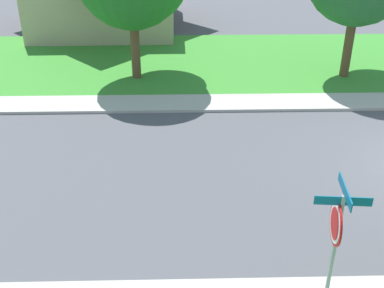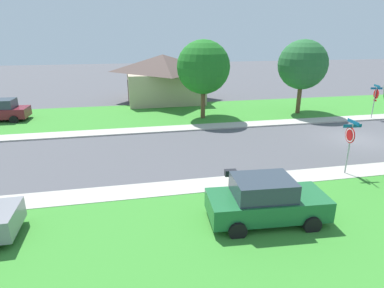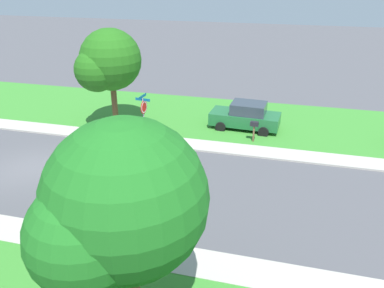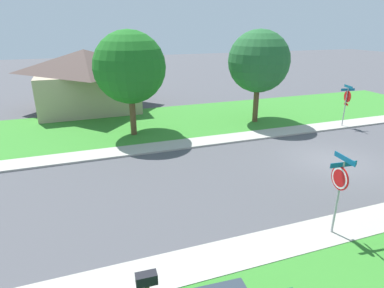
{
  "view_description": "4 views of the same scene",
  "coord_description": "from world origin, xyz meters",
  "px_view_note": "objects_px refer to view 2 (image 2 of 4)",
  "views": [
    {
      "loc": [
        -10.92,
        6.96,
        6.91
      ],
      "look_at": [
        -0.83,
        6.71,
        1.4
      ],
      "focal_mm": 44.43,
      "sensor_mm": 36.0,
      "label": 1
    },
    {
      "loc": [
        -17.51,
        14.69,
        6.63
      ],
      "look_at": [
        -2.73,
        11.68,
        1.4
      ],
      "focal_mm": 30.02,
      "sensor_mm": 36.0,
      "label": 2
    },
    {
      "loc": [
        14.61,
        12.29,
        9.3
      ],
      "look_at": [
        -1.94,
        8.05,
        1.4
      ],
      "focal_mm": 35.55,
      "sensor_mm": 36.0,
      "label": 3
    },
    {
      "loc": [
        -11.6,
        11.65,
        6.46
      ],
      "look_at": [
        1.14,
        7.13,
        1.4
      ],
      "focal_mm": 30.11,
      "sensor_mm": 36.0,
      "label": 4
    }
  ],
  "objects_px": {
    "mailbox": "(230,177)",
    "tree_corner_large": "(205,69)",
    "stop_sign_far_corner": "(350,138)",
    "house_right_setback": "(163,77)",
    "stop_sign_near_corner": "(375,96)",
    "tree_across_left": "(303,66)",
    "car_green_behind_trees": "(266,201)"
  },
  "relations": [
    {
      "from": "mailbox",
      "to": "tree_corner_large",
      "type": "bearing_deg",
      "value": -9.01
    },
    {
      "from": "stop_sign_far_corner",
      "to": "mailbox",
      "type": "relative_size",
      "value": 2.11
    },
    {
      "from": "house_right_setback",
      "to": "mailbox",
      "type": "distance_m",
      "value": 21.88
    },
    {
      "from": "stop_sign_far_corner",
      "to": "mailbox",
      "type": "distance_m",
      "value": 6.47
    },
    {
      "from": "stop_sign_near_corner",
      "to": "mailbox",
      "type": "bearing_deg",
      "value": 123.97
    },
    {
      "from": "stop_sign_far_corner",
      "to": "tree_corner_large",
      "type": "height_order",
      "value": "tree_corner_large"
    },
    {
      "from": "stop_sign_near_corner",
      "to": "tree_across_left",
      "type": "distance_m",
      "value": 6.14
    },
    {
      "from": "stop_sign_near_corner",
      "to": "house_right_setback",
      "type": "bearing_deg",
      "value": 53.72
    },
    {
      "from": "stop_sign_far_corner",
      "to": "car_green_behind_trees",
      "type": "relative_size",
      "value": 0.63
    },
    {
      "from": "tree_across_left",
      "to": "stop_sign_near_corner",
      "type": "bearing_deg",
      "value": -122.83
    },
    {
      "from": "stop_sign_far_corner",
      "to": "tree_corner_large",
      "type": "bearing_deg",
      "value": 18.59
    },
    {
      "from": "tree_across_left",
      "to": "tree_corner_large",
      "type": "xyz_separation_m",
      "value": [
        0.03,
        8.43,
        -0.04
      ]
    },
    {
      "from": "stop_sign_far_corner",
      "to": "car_green_behind_trees",
      "type": "bearing_deg",
      "value": 119.27
    },
    {
      "from": "car_green_behind_trees",
      "to": "mailbox",
      "type": "height_order",
      "value": "car_green_behind_trees"
    },
    {
      "from": "car_green_behind_trees",
      "to": "tree_across_left",
      "type": "bearing_deg",
      "value": -32.53
    },
    {
      "from": "car_green_behind_trees",
      "to": "tree_corner_large",
      "type": "xyz_separation_m",
      "value": [
        15.47,
        -1.43,
        3.11
      ]
    },
    {
      "from": "mailbox",
      "to": "car_green_behind_trees",
      "type": "bearing_deg",
      "value": -159.78
    },
    {
      "from": "stop_sign_near_corner",
      "to": "stop_sign_far_corner",
      "type": "distance_m",
      "value": 12.94
    },
    {
      "from": "tree_across_left",
      "to": "house_right_setback",
      "type": "height_order",
      "value": "tree_across_left"
    },
    {
      "from": "stop_sign_near_corner",
      "to": "car_green_behind_trees",
      "type": "bearing_deg",
      "value": 130.02
    },
    {
      "from": "stop_sign_near_corner",
      "to": "mailbox",
      "type": "distance_m",
      "value": 18.59
    },
    {
      "from": "stop_sign_near_corner",
      "to": "tree_across_left",
      "type": "height_order",
      "value": "tree_across_left"
    },
    {
      "from": "house_right_setback",
      "to": "stop_sign_near_corner",
      "type": "bearing_deg",
      "value": -126.28
    },
    {
      "from": "mailbox",
      "to": "tree_across_left",
      "type": "bearing_deg",
      "value": -38.08
    },
    {
      "from": "tree_corner_large",
      "to": "stop_sign_near_corner",
      "type": "bearing_deg",
      "value": -103.35
    },
    {
      "from": "tree_across_left",
      "to": "house_right_setback",
      "type": "xyz_separation_m",
      "value": [
        8.35,
        10.79,
        -1.64
      ]
    },
    {
      "from": "house_right_setback",
      "to": "stop_sign_far_corner",
      "type": "bearing_deg",
      "value": -162.5
    },
    {
      "from": "mailbox",
      "to": "house_right_setback",
      "type": "bearing_deg",
      "value": 0.57
    },
    {
      "from": "stop_sign_far_corner",
      "to": "tree_across_left",
      "type": "relative_size",
      "value": 0.45
    },
    {
      "from": "stop_sign_far_corner",
      "to": "tree_corner_large",
      "type": "relative_size",
      "value": 0.45
    },
    {
      "from": "stop_sign_far_corner",
      "to": "house_right_setback",
      "type": "bearing_deg",
      "value": 17.5
    },
    {
      "from": "tree_across_left",
      "to": "stop_sign_far_corner",
      "type": "bearing_deg",
      "value": 160.87
    }
  ]
}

